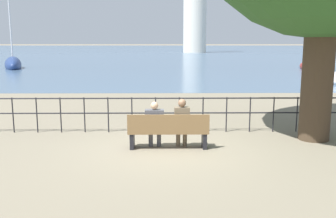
{
  "coord_description": "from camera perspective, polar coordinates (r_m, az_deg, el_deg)",
  "views": [
    {
      "loc": [
        -0.13,
        -9.19,
        2.65
      ],
      "look_at": [
        0.0,
        0.5,
        0.91
      ],
      "focal_mm": 40.0,
      "sensor_mm": 36.0,
      "label": 1
    }
  ],
  "objects": [
    {
      "name": "sailboat_2",
      "position": [
        41.98,
        -22.54,
        6.28
      ],
      "size": [
        3.78,
        6.45,
        9.17
      ],
      "rotation": [
        0.0,
        0.0,
        0.37
      ],
      "color": "navy",
      "rests_on": "ground_plane"
    },
    {
      "name": "sailboat_0",
      "position": [
        38.99,
        21.22,
        6.04
      ],
      "size": [
        2.47,
        7.41,
        11.78
      ],
      "rotation": [
        0.0,
        0.0,
        -0.1
      ],
      "color": "maroon",
      "rests_on": "ground_plane"
    },
    {
      "name": "seated_person_left",
      "position": [
        9.41,
        -2.05,
        -2.07
      ],
      "size": [
        0.47,
        0.35,
        1.19
      ],
      "color": "#4C4C51",
      "rests_on": "ground_plane"
    },
    {
      "name": "seated_person_right",
      "position": [
        9.42,
        2.13,
        -1.87
      ],
      "size": [
        0.38,
        0.35,
        1.26
      ],
      "color": "brown",
      "rests_on": "ground_plane"
    },
    {
      "name": "harbor_water",
      "position": [
        169.56,
        -0.72,
        9.24
      ],
      "size": [
        600.0,
        300.0,
        0.01
      ],
      "color": "#47607A",
      "rests_on": "ground_plane"
    },
    {
      "name": "harbor_lighthouse",
      "position": [
        100.09,
        4.15,
        16.27
      ],
      "size": [
        5.96,
        5.96,
        28.79
      ],
      "color": "silver",
      "rests_on": "ground_plane"
    },
    {
      "name": "promenade_railing",
      "position": [
        11.07,
        -0.08,
        -0.03
      ],
      "size": [
        13.39,
        0.04,
        1.05
      ],
      "color": "black",
      "rests_on": "ground_plane"
    },
    {
      "name": "park_bench",
      "position": [
        9.38,
        0.05,
        -3.45
      ],
      "size": [
        2.02,
        0.45,
        0.9
      ],
      "color": "brown",
      "rests_on": "ground_plane"
    },
    {
      "name": "ground_plane",
      "position": [
        9.56,
        0.04,
        -5.93
      ],
      "size": [
        1000.0,
        1000.0,
        0.0
      ],
      "primitive_type": "plane",
      "color": "#7A705B"
    }
  ]
}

